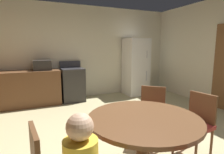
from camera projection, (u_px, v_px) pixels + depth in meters
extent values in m
plane|color=tan|center=(131.00, 142.00, 2.89)|extent=(14.00, 14.00, 0.00)
cube|color=beige|center=(81.00, 52.00, 5.46)|extent=(6.04, 0.12, 2.70)
cube|color=brown|center=(19.00, 89.00, 4.56)|extent=(2.00, 0.60, 0.90)
cube|color=#2D2B28|center=(73.00, 85.00, 5.10)|extent=(0.60, 0.60, 0.90)
cube|color=#38383D|center=(72.00, 69.00, 5.02)|extent=(0.60, 0.60, 0.02)
cube|color=#38383D|center=(70.00, 64.00, 5.26)|extent=(0.60, 0.04, 0.18)
cube|color=white|center=(136.00, 67.00, 5.77)|extent=(0.68, 0.66, 1.76)
cylinder|color=#B2B2B7|center=(147.00, 54.00, 5.47)|extent=(0.02, 0.02, 0.22)
cylinder|color=#B2B2B7|center=(146.00, 76.00, 5.57)|extent=(0.02, 0.02, 0.30)
cube|color=#2D2B28|center=(42.00, 65.00, 4.70)|extent=(0.44, 0.32, 0.26)
cylinder|color=brown|center=(143.00, 152.00, 1.97)|extent=(0.14, 0.14, 0.72)
cylinder|color=brown|center=(144.00, 119.00, 1.91)|extent=(1.19, 1.19, 0.04)
cylinder|color=brown|center=(162.00, 136.00, 2.62)|extent=(0.03, 0.03, 0.43)
cylinder|color=brown|center=(138.00, 133.00, 2.72)|extent=(0.03, 0.03, 0.43)
cylinder|color=brown|center=(163.00, 127.00, 2.94)|extent=(0.03, 0.03, 0.43)
cylinder|color=brown|center=(142.00, 124.00, 3.04)|extent=(0.03, 0.03, 0.43)
cube|color=#9E2D28|center=(151.00, 115.00, 2.79)|extent=(0.56, 0.56, 0.05)
cube|color=brown|center=(153.00, 99.00, 2.93)|extent=(0.31, 0.28, 0.42)
cylinder|color=brown|center=(196.00, 152.00, 2.23)|extent=(0.03, 0.03, 0.43)
cylinder|color=brown|center=(173.00, 140.00, 2.52)|extent=(0.03, 0.03, 0.43)
cylinder|color=brown|center=(211.00, 144.00, 2.41)|extent=(0.03, 0.03, 0.43)
cylinder|color=brown|center=(189.00, 134.00, 2.70)|extent=(0.03, 0.03, 0.43)
cube|color=#9E2D28|center=(193.00, 126.00, 2.43)|extent=(0.46, 0.46, 0.05)
cube|color=brown|center=(202.00, 108.00, 2.49)|extent=(0.09, 0.38, 0.42)
sphere|color=#D6A884|center=(80.00, 127.00, 1.10)|extent=(0.17, 0.17, 0.17)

